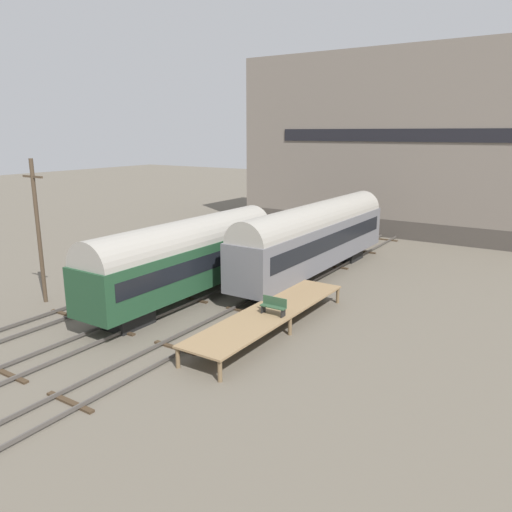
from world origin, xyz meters
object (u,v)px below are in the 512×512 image
Objects in this scene: bench at (274,305)px; utility_pole at (38,230)px; train_car_green at (186,256)px; person_worker at (107,300)px; train_car_grey at (315,235)px.

utility_pole is (-14.41, -3.40, 2.97)m from bench.
utility_pole reaches higher than train_car_green.
bench is 0.16× the size of utility_pole.
utility_pole is (-7.26, -4.93, 1.65)m from train_car_green.
utility_pole reaches higher than person_worker.
bench is at bearing 13.28° from utility_pole.
train_car_green is at bearing 167.90° from bench.
bench is at bearing -12.10° from train_car_green.
utility_pole is at bearing -129.01° from train_car_grey.
bench is 0.82× the size of person_worker.
train_car_grey is at bearing 65.63° from train_car_green.
bench is at bearing -74.26° from train_car_grey.
train_car_green is at bearing 67.09° from person_worker.
train_car_grey is 2.12× the size of utility_pole.
train_car_green is 0.82× the size of train_car_grey.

